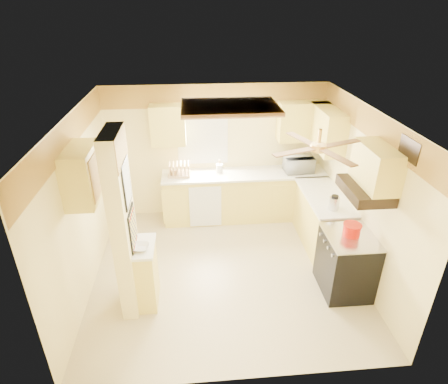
{
  "coord_description": "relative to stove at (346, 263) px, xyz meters",
  "views": [
    {
      "loc": [
        -0.44,
        -4.63,
        3.8
      ],
      "look_at": [
        0.01,
        0.35,
        1.21
      ],
      "focal_mm": 30.0,
      "sensor_mm": 36.0,
      "label": 1
    }
  ],
  "objects": [
    {
      "name": "floor",
      "position": [
        -1.67,
        0.55,
        -0.46
      ],
      "size": [
        4.0,
        4.0,
        0.0
      ],
      "primitive_type": "plane",
      "color": "#CEBB8E",
      "rests_on": "ground"
    },
    {
      "name": "ceiling",
      "position": [
        -1.67,
        0.55,
        2.04
      ],
      "size": [
        4.0,
        4.0,
        0.0
      ],
      "primitive_type": "plane",
      "rotation": [
        3.14,
        0.0,
        0.0
      ],
      "color": "white",
      "rests_on": "wall_back"
    },
    {
      "name": "wall_back",
      "position": [
        -1.67,
        2.45,
        0.79
      ],
      "size": [
        4.0,
        0.0,
        4.0
      ],
      "primitive_type": "plane",
      "rotation": [
        1.57,
        0.0,
        0.0
      ],
      "color": "#FCE89A",
      "rests_on": "floor"
    },
    {
      "name": "wall_front",
      "position": [
        -1.67,
        -1.35,
        0.79
      ],
      "size": [
        4.0,
        0.0,
        4.0
      ],
      "primitive_type": "plane",
      "rotation": [
        -1.57,
        0.0,
        0.0
      ],
      "color": "#FCE89A",
      "rests_on": "floor"
    },
    {
      "name": "wall_left",
      "position": [
        -3.67,
        0.55,
        0.79
      ],
      "size": [
        0.0,
        3.8,
        3.8
      ],
      "primitive_type": "plane",
      "rotation": [
        1.57,
        0.0,
        1.57
      ],
      "color": "#FCE89A",
      "rests_on": "floor"
    },
    {
      "name": "wall_right",
      "position": [
        0.33,
        0.55,
        0.79
      ],
      "size": [
        0.0,
        3.8,
        3.8
      ],
      "primitive_type": "plane",
      "rotation": [
        1.57,
        0.0,
        -1.57
      ],
      "color": "#FCE89A",
      "rests_on": "floor"
    },
    {
      "name": "wallpaper_border",
      "position": [
        -1.67,
        2.43,
        1.84
      ],
      "size": [
        4.0,
        0.02,
        0.4
      ],
      "primitive_type": "cube",
      "color": "#ECBA45",
      "rests_on": "wall_back"
    },
    {
      "name": "partition_column",
      "position": [
        -3.02,
        0.0,
        0.79
      ],
      "size": [
        0.2,
        0.7,
        2.5
      ],
      "primitive_type": "cube",
      "color": "#FCE89A",
      "rests_on": "floor"
    },
    {
      "name": "partition_ledge",
      "position": [
        -2.8,
        0.0,
        -0.01
      ],
      "size": [
        0.25,
        0.55,
        0.9
      ],
      "primitive_type": "cube",
      "color": "#EAD95E",
      "rests_on": "floor"
    },
    {
      "name": "ledge_top",
      "position": [
        -2.8,
        0.0,
        0.46
      ],
      "size": [
        0.28,
        0.58,
        0.04
      ],
      "primitive_type": "cube",
      "color": "white",
      "rests_on": "partition_ledge"
    },
    {
      "name": "lower_cabinets_back",
      "position": [
        -1.17,
        2.15,
        -0.01
      ],
      "size": [
        3.0,
        0.6,
        0.9
      ],
      "primitive_type": "cube",
      "color": "#EAD95E",
      "rests_on": "floor"
    },
    {
      "name": "lower_cabinets_right",
      "position": [
        0.03,
        1.15,
        -0.01
      ],
      "size": [
        0.6,
        1.4,
        0.9
      ],
      "primitive_type": "cube",
      "color": "#EAD95E",
      "rests_on": "floor"
    },
    {
      "name": "countertop_back",
      "position": [
        -1.17,
        2.14,
        0.46
      ],
      "size": [
        3.04,
        0.64,
        0.04
      ],
      "primitive_type": "cube",
      "color": "white",
      "rests_on": "lower_cabinets_back"
    },
    {
      "name": "countertop_right",
      "position": [
        0.02,
        1.15,
        0.46
      ],
      "size": [
        0.64,
        1.44,
        0.04
      ],
      "primitive_type": "cube",
      "color": "white",
      "rests_on": "lower_cabinets_right"
    },
    {
      "name": "dishwasher_panel",
      "position": [
        -1.92,
        1.84,
        -0.03
      ],
      "size": [
        0.58,
        0.02,
        0.8
      ],
      "primitive_type": "cube",
      "color": "white",
      "rests_on": "lower_cabinets_back"
    },
    {
      "name": "window",
      "position": [
        -1.92,
        2.44,
        1.09
      ],
      "size": [
        0.92,
        0.02,
        1.02
      ],
      "color": "white",
      "rests_on": "wall_back"
    },
    {
      "name": "upper_cab_back_left",
      "position": [
        -2.52,
        2.27,
        1.39
      ],
      "size": [
        0.6,
        0.35,
        0.7
      ],
      "primitive_type": "cube",
      "color": "#EAD95E",
      "rests_on": "wall_back"
    },
    {
      "name": "upper_cab_back_right",
      "position": [
        -0.12,
        2.27,
        1.39
      ],
      "size": [
        0.9,
        0.35,
        0.7
      ],
      "primitive_type": "cube",
      "color": "#EAD95E",
      "rests_on": "wall_back"
    },
    {
      "name": "upper_cab_right",
      "position": [
        0.16,
        1.8,
        1.39
      ],
      "size": [
        0.35,
        1.0,
        0.7
      ],
      "primitive_type": "cube",
      "color": "#EAD95E",
      "rests_on": "wall_right"
    },
    {
      "name": "upper_cab_left_wall",
      "position": [
        -3.49,
        0.3,
        1.39
      ],
      "size": [
        0.35,
        0.75,
        0.7
      ],
      "primitive_type": "cube",
      "color": "#EAD95E",
      "rests_on": "wall_left"
    },
    {
      "name": "upper_cab_over_stove",
      "position": [
        0.16,
        0.0,
        1.49
      ],
      "size": [
        0.35,
        0.76,
        0.52
      ],
      "primitive_type": "cube",
      "color": "#EAD95E",
      "rests_on": "wall_right"
    },
    {
      "name": "stove",
      "position": [
        0.0,
        0.0,
        0.0
      ],
      "size": [
        0.68,
        0.77,
        0.92
      ],
      "color": "black",
      "rests_on": "floor"
    },
    {
      "name": "range_hood",
      "position": [
        0.07,
        0.0,
        1.16
      ],
      "size": [
        0.5,
        0.76,
        0.14
      ],
      "primitive_type": "cube",
      "color": "black",
      "rests_on": "upper_cab_over_stove"
    },
    {
      "name": "poster_menu",
      "position": [
        -2.91,
        0.0,
        1.39
      ],
      "size": [
        0.02,
        0.42,
        0.57
      ],
      "color": "black",
      "rests_on": "partition_column"
    },
    {
      "name": "poster_nashville",
      "position": [
        -2.91,
        0.0,
        0.74
      ],
      "size": [
        0.02,
        0.42,
        0.57
      ],
      "color": "black",
      "rests_on": "partition_column"
    },
    {
      "name": "ceiling_light_panel",
      "position": [
        -1.57,
        1.05,
        2.0
      ],
      "size": [
        1.35,
        0.95,
        0.06
      ],
      "color": "brown",
      "rests_on": "ceiling"
    },
    {
      "name": "ceiling_fan",
      "position": [
        -0.67,
        -0.15,
        1.83
      ],
      "size": [
        1.15,
        1.15,
        0.26
      ],
      "color": "gold",
      "rests_on": "ceiling"
    },
    {
      "name": "vent_grate",
      "position": [
        0.31,
        -0.35,
        1.84
      ],
      "size": [
        0.02,
        0.4,
        0.25
      ],
      "primitive_type": "cube",
      "color": "black",
      "rests_on": "wall_right"
    },
    {
      "name": "microwave",
      "position": [
        -0.17,
        2.13,
        0.62
      ],
      "size": [
        0.54,
        0.38,
        0.29
      ],
      "primitive_type": "imported",
      "rotation": [
        0.0,
        0.0,
        3.18
      ],
      "color": "white",
      "rests_on": "countertop_back"
    },
    {
      "name": "bowl",
      "position": [
        -2.82,
        -0.08,
        0.51
      ],
      "size": [
        0.24,
        0.24,
        0.05
      ],
      "primitive_type": "imported",
      "rotation": [
        0.0,
        0.0,
        -0.07
      ],
      "color": "white",
      "rests_on": "ledge_top"
    },
    {
      "name": "dutch_oven",
      "position": [
        0.01,
        0.03,
        0.54
      ],
      "size": [
        0.25,
        0.25,
        0.17
      ],
      "color": "#C11103",
      "rests_on": "stove"
    },
    {
      "name": "kettle",
      "position": [
        -0.01,
        0.7,
        0.59
      ],
      "size": [
        0.15,
        0.15,
        0.24
      ],
      "color": "silver",
      "rests_on": "countertop_right"
    },
    {
      "name": "dish_rack",
      "position": [
        -2.37,
        2.15,
        0.56
      ],
      "size": [
        0.41,
        0.31,
        0.23
      ],
      "color": "#DCAF7F",
      "rests_on": "countertop_back"
    },
    {
      "name": "utensil_crock",
      "position": [
        -1.63,
        2.21,
        0.56
      ],
      "size": [
        0.12,
        0.12,
        0.25
      ],
      "color": "white",
      "rests_on": "countertop_back"
    }
  ]
}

